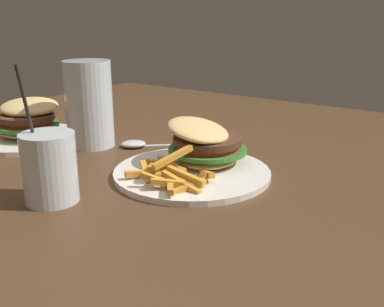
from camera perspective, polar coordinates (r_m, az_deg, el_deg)
The scene contains 6 objects.
dining_table at distance 0.85m, azimuth -11.68°, elevation -5.91°, with size 1.55×1.29×0.71m.
meal_plate_near at distance 0.78m, azimuth 0.81°, elevation -0.23°, with size 0.27×0.27×0.09m.
beer_glass at distance 0.94m, azimuth -12.91°, elevation 5.95°, with size 0.09×0.09×0.17m.
juice_glass at distance 0.68m, azimuth -17.59°, elevation -2.14°, with size 0.08×0.08×0.20m.
spoon at distance 0.93m, azimuth -6.94°, elevation 1.20°, with size 0.13×0.14×0.01m.
meal_plate_far at distance 1.03m, azimuth -20.06°, elevation 3.31°, with size 0.24×0.24×0.09m.
Camera 1 is at (-0.52, -0.58, 0.97)m, focal length 42.00 mm.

